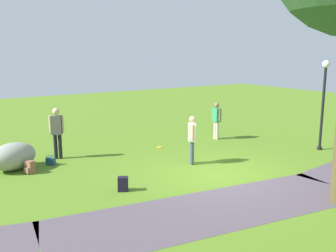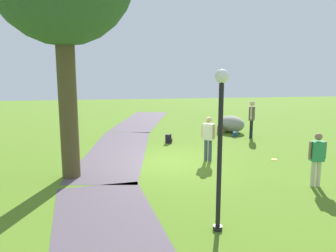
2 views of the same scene
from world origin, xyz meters
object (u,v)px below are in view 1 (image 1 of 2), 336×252
(passerby_on_path, at_px, (216,118))
(backpack_by_boulder, at_px, (30,167))
(woman_with_handbag, at_px, (57,129))
(frisbee_on_grass, at_px, (160,147))
(lawn_boulder, at_px, (13,156))
(handbag_on_grass, at_px, (51,161))
(lamp_post, at_px, (324,95))
(spare_backpack_on_lawn, at_px, (123,184))
(man_near_boulder, at_px, (192,137))

(passerby_on_path, xyz_separation_m, backpack_by_boulder, (7.93, 0.48, -0.72))
(woman_with_handbag, xyz_separation_m, frisbee_on_grass, (-3.85, 0.60, -1.05))
(lawn_boulder, relative_size, handbag_on_grass, 4.95)
(woman_with_handbag, bearing_deg, lamp_post, 154.36)
(woman_with_handbag, height_order, frisbee_on_grass, woman_with_handbag)
(handbag_on_grass, bearing_deg, lamp_post, 158.75)
(backpack_by_boulder, distance_m, frisbee_on_grass, 5.14)
(lawn_boulder, height_order, passerby_on_path, passerby_on_path)
(spare_backpack_on_lawn, bearing_deg, man_near_boulder, -161.60)
(passerby_on_path, bearing_deg, woman_with_handbag, -5.87)
(frisbee_on_grass, bearing_deg, passerby_on_path, 178.28)
(handbag_on_grass, xyz_separation_m, frisbee_on_grass, (-4.30, -0.03, -0.13))
(handbag_on_grass, bearing_deg, man_near_boulder, 148.63)
(passerby_on_path, height_order, frisbee_on_grass, passerby_on_path)
(lamp_post, distance_m, man_near_boulder, 5.54)
(spare_backpack_on_lawn, height_order, frisbee_on_grass, spare_backpack_on_lawn)
(backpack_by_boulder, bearing_deg, man_near_boulder, 158.29)
(passerby_on_path, bearing_deg, lamp_post, 121.59)
(man_near_boulder, relative_size, passerby_on_path, 1.03)
(passerby_on_path, bearing_deg, spare_backpack_on_lawn, 29.09)
(passerby_on_path, relative_size, handbag_on_grass, 4.14)
(handbag_on_grass, height_order, frisbee_on_grass, handbag_on_grass)
(lawn_boulder, relative_size, passerby_on_path, 1.20)
(woman_with_handbag, distance_m, backpack_by_boulder, 1.92)
(backpack_by_boulder, bearing_deg, frisbee_on_grass, -173.68)
(lamp_post, relative_size, frisbee_on_grass, 15.26)
(woman_with_handbag, distance_m, spare_backpack_on_lawn, 4.24)
(lawn_boulder, bearing_deg, spare_backpack_on_lawn, 119.86)
(passerby_on_path, distance_m, frisbee_on_grass, 2.97)
(lamp_post, height_order, woman_with_handbag, lamp_post)
(backpack_by_boulder, bearing_deg, woman_with_handbag, -137.12)
(handbag_on_grass, height_order, spare_backpack_on_lawn, spare_backpack_on_lawn)
(lawn_boulder, xyz_separation_m, handbag_on_grass, (-1.14, 0.15, -0.30))
(backpack_by_boulder, bearing_deg, spare_backpack_on_lawn, 120.71)
(woman_with_handbag, bearing_deg, handbag_on_grass, 54.11)
(man_near_boulder, height_order, backpack_by_boulder, man_near_boulder)
(lamp_post, height_order, passerby_on_path, lamp_post)
(lawn_boulder, xyz_separation_m, frisbee_on_grass, (-5.44, 0.12, -0.43))
(man_near_boulder, height_order, frisbee_on_grass, man_near_boulder)
(lamp_post, relative_size, passerby_on_path, 2.15)
(handbag_on_grass, relative_size, spare_backpack_on_lawn, 0.96)
(lamp_post, height_order, backpack_by_boulder, lamp_post)
(handbag_on_grass, relative_size, frisbee_on_grass, 1.71)
(passerby_on_path, distance_m, backpack_by_boulder, 7.98)
(woman_with_handbag, bearing_deg, passerby_on_path, 174.13)
(lawn_boulder, height_order, frisbee_on_grass, lawn_boulder)
(lawn_boulder, xyz_separation_m, woman_with_handbag, (-1.59, -0.48, 0.63))
(woman_with_handbag, relative_size, handbag_on_grass, 4.74)
(man_near_boulder, bearing_deg, lawn_boulder, -26.80)
(passerby_on_path, relative_size, spare_backpack_on_lawn, 3.97)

